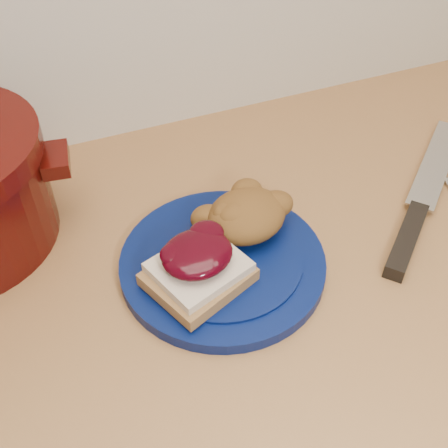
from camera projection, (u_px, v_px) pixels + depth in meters
name	position (u px, v px, depth m)	size (l,w,h in m)	color
base_cabinet	(247.00, 429.00, 1.01)	(4.00, 0.60, 0.86)	beige
plate	(223.00, 263.00, 0.66)	(0.24, 0.24, 0.02)	#051247
sandwich	(198.00, 266.00, 0.61)	(0.13, 0.12, 0.05)	olive
stuffing_mound	(247.00, 216.00, 0.66)	(0.10, 0.08, 0.05)	brown
chef_knife	(416.00, 217.00, 0.71)	(0.28, 0.24, 0.02)	black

